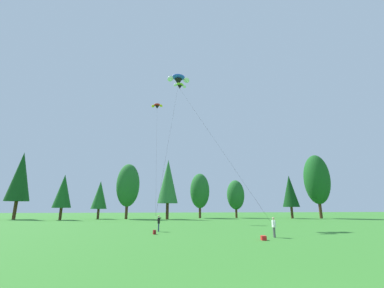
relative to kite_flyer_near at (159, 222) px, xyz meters
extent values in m
cylinder|color=#472D19|center=(-30.60, 31.41, 0.90)|extent=(0.67, 0.67, 3.79)
cone|color=#144719|center=(-30.60, 31.41, 8.19)|extent=(4.81, 4.81, 10.79)
cylinder|color=#472D19|center=(-19.83, 27.40, 0.20)|extent=(0.54, 0.54, 2.40)
cone|color=#19561E|center=(-19.83, 27.40, 4.81)|extent=(3.63, 3.63, 6.82)
cylinder|color=#472D19|center=(-13.32, 31.29, 0.08)|extent=(0.52, 0.52, 2.16)
cone|color=#236628|center=(-13.32, 31.29, 4.24)|extent=(3.43, 3.43, 6.15)
cylinder|color=#472D19|center=(-7.10, 30.17, 0.53)|extent=(0.60, 0.60, 3.05)
ellipsoid|color=#236628|center=(-7.10, 30.17, 6.39)|extent=(5.08, 5.08, 9.55)
cylinder|color=#472D19|center=(1.81, 27.85, 0.69)|extent=(0.63, 0.63, 3.37)
cone|color=#2D7033|center=(1.81, 27.85, 7.16)|extent=(4.45, 4.45, 9.58)
cylinder|color=#472D19|center=(9.78, 32.93, 0.33)|extent=(0.57, 0.57, 2.66)
ellipsoid|color=#236628|center=(9.78, 32.93, 5.44)|extent=(4.66, 4.66, 8.32)
cylinder|color=#472D19|center=(18.72, 32.81, 0.14)|extent=(0.53, 0.53, 2.27)
ellipsoid|color=#236628|center=(18.72, 32.81, 4.51)|extent=(4.25, 4.25, 7.11)
cylinder|color=#472D19|center=(30.58, 28.18, 0.29)|extent=(0.56, 0.56, 2.57)
cone|color=#0F3D14|center=(30.58, 28.18, 5.23)|extent=(3.78, 3.78, 7.32)
cylinder|color=#472D19|center=(37.36, 27.59, 0.87)|extent=(0.66, 0.66, 3.73)
ellipsoid|color=#19561E|center=(37.36, 27.59, 8.04)|extent=(5.82, 5.82, 11.68)
cylinder|color=navy|center=(0.01, -0.10, -0.58)|extent=(0.14, 0.14, 0.84)
cylinder|color=navy|center=(-0.01, 0.10, -0.58)|extent=(0.14, 0.14, 0.84)
cube|color=black|center=(0.00, 0.00, 0.14)|extent=(0.26, 0.40, 0.60)
sphere|color=tan|center=(0.00, 0.00, 0.58)|extent=(0.22, 0.22, 0.22)
cylinder|color=black|center=(0.02, -0.24, 0.30)|extent=(0.53, 0.12, 0.35)
cylinder|color=black|center=(-0.02, 0.24, 0.30)|extent=(0.53, 0.12, 0.35)
cylinder|color=#4C4C51|center=(9.96, -6.78, -0.58)|extent=(0.15, 0.15, 0.84)
cylinder|color=#4C4C51|center=(9.99, -6.58, -0.58)|extent=(0.15, 0.15, 0.84)
cube|color=white|center=(9.98, -6.68, 0.14)|extent=(0.29, 0.41, 0.60)
sphere|color=tan|center=(9.98, -6.68, 0.58)|extent=(0.22, 0.22, 0.22)
cylinder|color=white|center=(9.95, -6.91, 0.17)|extent=(0.21, 0.11, 0.57)
cylinder|color=white|center=(10.01, -6.44, 0.17)|extent=(0.21, 0.11, 0.57)
ellipsoid|color=red|center=(-1.01, 19.06, 21.54)|extent=(1.48, 1.18, 0.64)
ellipsoid|color=yellow|center=(-0.22, 18.86, 21.31)|extent=(0.78, 0.88, 0.75)
ellipsoid|color=yellow|center=(-1.80, 19.26, 21.31)|extent=(0.90, 0.89, 0.75)
cone|color=black|center=(-0.99, 19.14, 21.03)|extent=(0.89, 0.89, 0.63)
cylinder|color=black|center=(-0.67, 9.56, 10.67)|extent=(0.66, 19.17, 20.11)
ellipsoid|color=#93D633|center=(2.61, 6.79, 19.97)|extent=(1.29, 0.93, 0.59)
ellipsoid|color=white|center=(3.32, 6.96, 19.76)|extent=(0.76, 0.69, 0.69)
ellipsoid|color=white|center=(1.90, 6.62, 19.76)|extent=(0.65, 0.69, 0.69)
cone|color=black|center=(2.60, 6.85, 19.52)|extent=(0.79, 0.79, 0.56)
cylinder|color=black|center=(6.20, 0.10, 9.71)|extent=(7.21, 13.51, 19.05)
ellipsoid|color=blue|center=(2.54, 9.26, 22.54)|extent=(2.20, 1.52, 1.08)
ellipsoid|color=white|center=(3.88, 9.33, 22.16)|extent=(1.35, 1.27, 1.26)
ellipsoid|color=white|center=(1.20, 9.20, 22.16)|extent=(1.27, 1.26, 1.26)
cone|color=black|center=(2.54, 9.39, 21.71)|extent=(1.26, 1.26, 1.03)
cylinder|color=black|center=(1.09, 4.68, 10.91)|extent=(2.90, 9.43, 20.58)
cube|color=maroon|center=(-0.39, -2.68, -0.80)|extent=(0.32, 0.38, 0.40)
cube|color=red|center=(8.31, -8.29, -0.83)|extent=(0.42, 0.56, 0.34)
camera|label=1|loc=(-0.05, -28.60, 1.56)|focal=23.53mm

